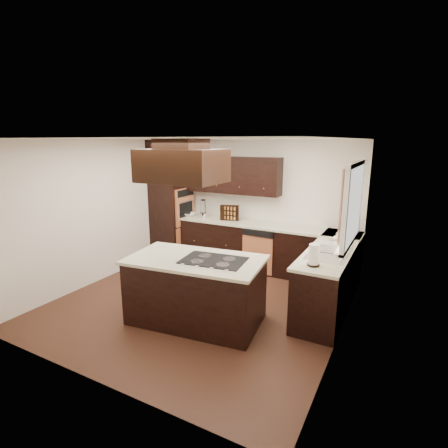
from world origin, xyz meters
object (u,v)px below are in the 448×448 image
Objects in this scene: oven_column at (171,208)px; island at (196,291)px; range_hood at (182,166)px; spice_rack at (229,213)px.

oven_column is 1.20× the size of island.
island is 1.73m from range_hood.
spice_rack is (-0.51, 2.34, -1.09)m from range_hood.
oven_column is at bearing 125.34° from island.
island is 1.68× the size of range_hood.
oven_column is 3.06m from island.
range_hood is (-0.15, -0.05, 1.72)m from island.
island is 2.47m from spice_rack.
range_hood is 2.84× the size of spice_rack.
range_hood reaches higher than spice_rack.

